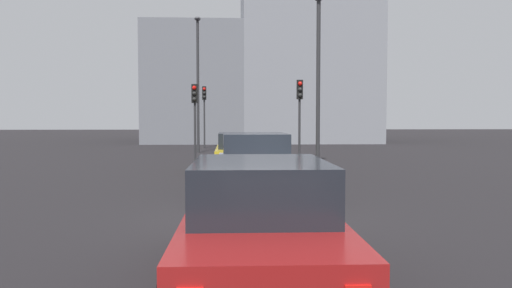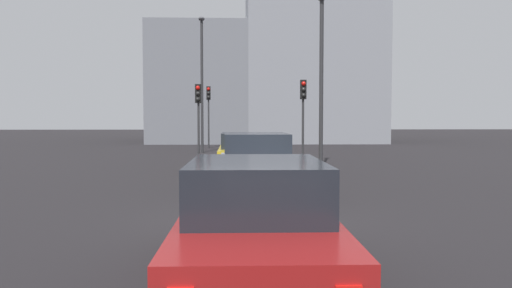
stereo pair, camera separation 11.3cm
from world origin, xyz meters
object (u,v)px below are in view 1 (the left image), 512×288
(car_red_third, at_px, (259,224))
(street_lamp_kerbside, at_px, (318,66))
(traffic_light_far_left, at_px, (195,105))
(street_lamp_far, at_px, (198,74))
(traffic_light_near_right, at_px, (300,103))
(car_yellow_lead, at_px, (239,152))
(car_silver_second, at_px, (254,166))
(traffic_light_near_left, at_px, (204,104))

(car_red_third, height_order, street_lamp_kerbside, street_lamp_kerbside)
(traffic_light_far_left, xyz_separation_m, street_lamp_far, (5.22, 0.20, 1.99))
(traffic_light_near_right, bearing_deg, car_red_third, -9.24)
(car_yellow_lead, height_order, car_silver_second, car_silver_second)
(traffic_light_near_left, xyz_separation_m, traffic_light_near_right, (-10.16, -5.05, -0.25))
(car_red_third, relative_size, traffic_light_far_left, 1.28)
(street_lamp_kerbside, bearing_deg, car_red_third, 167.09)
(street_lamp_far, bearing_deg, street_lamp_kerbside, -150.51)
(car_silver_second, height_order, street_lamp_far, street_lamp_far)
(street_lamp_far, bearing_deg, car_silver_second, -171.11)
(car_red_third, xyz_separation_m, traffic_light_near_left, (27.14, 2.21, 2.26))
(traffic_light_near_right, distance_m, street_lamp_kerbside, 3.85)
(traffic_light_near_right, bearing_deg, street_lamp_far, -138.70)
(car_silver_second, bearing_deg, traffic_light_near_right, -15.58)
(car_yellow_lead, height_order, traffic_light_near_right, traffic_light_near_right)
(car_red_third, distance_m, street_lamp_kerbside, 14.11)
(street_lamp_kerbside, bearing_deg, traffic_light_near_left, 20.95)
(traffic_light_far_left, relative_size, street_lamp_kerbside, 0.53)
(car_silver_second, xyz_separation_m, traffic_light_near_right, (10.42, -2.61, 1.97))
(traffic_light_near_left, height_order, traffic_light_near_right, traffic_light_near_left)
(traffic_light_near_left, distance_m, traffic_light_near_right, 11.35)
(traffic_light_near_left, relative_size, traffic_light_far_left, 1.14)
(car_yellow_lead, xyz_separation_m, car_red_third, (-12.98, -0.07, 0.02))
(street_lamp_far, bearing_deg, traffic_light_near_left, -1.66)
(traffic_light_near_left, height_order, street_lamp_kerbside, street_lamp_kerbside)
(car_silver_second, relative_size, traffic_light_near_right, 1.24)
(traffic_light_near_right, height_order, traffic_light_far_left, traffic_light_near_right)
(car_yellow_lead, bearing_deg, traffic_light_near_right, -36.38)
(car_yellow_lead, bearing_deg, street_lamp_kerbside, -83.37)
(car_silver_second, relative_size, traffic_light_far_left, 1.29)
(traffic_light_near_left, bearing_deg, car_silver_second, 2.95)
(traffic_light_near_left, relative_size, traffic_light_near_right, 1.09)
(car_red_third, height_order, traffic_light_near_right, traffic_light_near_right)
(traffic_light_near_right, relative_size, street_lamp_far, 0.48)
(traffic_light_near_right, bearing_deg, car_silver_second, -13.83)
(car_silver_second, height_order, car_red_third, car_silver_second)
(car_yellow_lead, relative_size, traffic_light_near_left, 1.11)
(car_silver_second, distance_m, street_lamp_kerbside, 8.08)
(car_silver_second, bearing_deg, street_lamp_kerbside, -24.16)
(car_silver_second, distance_m, car_red_third, 6.56)
(car_yellow_lead, relative_size, car_red_third, 0.99)
(traffic_light_near_right, relative_size, street_lamp_kerbside, 0.56)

